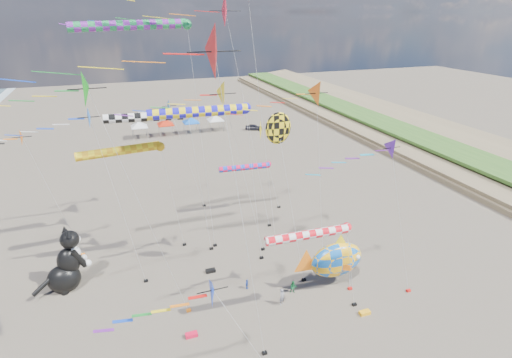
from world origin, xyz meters
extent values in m
cylinder|color=#B2B2B2|center=(3.08, 16.56, 12.33)|extent=(2.57, 0.02, 24.67)
cube|color=black|center=(4.35, 16.56, 0.10)|extent=(0.36, 0.24, 0.20)
cone|color=blue|center=(-3.49, 27.03, 12.96)|extent=(1.65, 1.77, 1.82)
cylinder|color=#B2B2B2|center=(-2.27, 27.03, 6.48)|extent=(2.48, 0.02, 12.97)
cube|color=black|center=(-1.04, 27.03, 0.10)|extent=(0.36, 0.24, 0.20)
cone|color=orange|center=(5.89, 12.09, 16.49)|extent=(2.15, 2.30, 2.37)
cylinder|color=#B2B2B2|center=(6.77, 12.09, 8.25)|extent=(1.78, 0.02, 16.50)
cube|color=black|center=(7.65, 12.09, 0.10)|extent=(0.36, 0.24, 0.20)
cone|color=red|center=(1.59, 19.58, 22.70)|extent=(3.04, 3.25, 3.35)
cylinder|color=#B2B2B2|center=(3.22, 19.58, 11.35)|extent=(3.28, 0.02, 22.71)
cube|color=black|center=(4.85, 19.58, 0.10)|extent=(0.36, 0.24, 0.20)
cone|color=orange|center=(-17.68, 20.39, 12.90)|extent=(1.54, 1.64, 1.69)
cylinder|color=#B2B2B2|center=(-16.32, 20.39, 6.45)|extent=(2.75, 0.02, 12.90)
cube|color=black|center=(-14.95, 20.39, 0.10)|extent=(0.36, 0.24, 0.20)
cone|color=#5A20AA|center=(10.11, 4.69, 13.49)|extent=(1.57, 1.68, 1.73)
cylinder|color=#B2B2B2|center=(11.06, 4.69, 6.74)|extent=(1.94, 0.02, 13.49)
cube|color=black|center=(12.02, 4.69, 0.10)|extent=(0.36, 0.24, 0.20)
cone|color=red|center=(-4.53, 2.51, 20.91)|extent=(2.69, 2.88, 2.97)
cylinder|color=#B2B2B2|center=(-3.41, 2.51, 10.46)|extent=(2.27, 0.02, 20.92)
cube|color=black|center=(-2.29, 2.51, 0.10)|extent=(0.36, 0.24, 0.20)
cone|color=blue|center=(-11.44, 13.89, 15.59)|extent=(1.66, 1.78, 1.84)
cylinder|color=#B2B2B2|center=(-10.44, 13.89, 7.80)|extent=(2.03, 0.02, 15.60)
cube|color=black|center=(-9.43, 13.89, 0.10)|extent=(0.36, 0.24, 0.20)
cone|color=#0935E0|center=(-4.88, -0.84, 8.31)|extent=(1.86, 1.99, 2.06)
cylinder|color=#B2B2B2|center=(-3.52, -0.84, 4.15)|extent=(2.74, 0.02, 8.31)
cone|color=yellow|center=(-1.18, 15.18, 16.44)|extent=(2.33, 2.50, 2.57)
cylinder|color=#B2B2B2|center=(0.60, 15.18, 8.22)|extent=(3.59, 0.02, 16.44)
cube|color=black|center=(2.39, 15.18, 0.10)|extent=(0.36, 0.24, 0.20)
cone|color=#128C19|center=(-10.30, 8.74, 18.46)|extent=(2.26, 2.42, 2.50)
cylinder|color=#B2B2B2|center=(-8.42, 8.74, 9.23)|extent=(3.78, 0.02, 18.46)
cube|color=black|center=(-6.54, 8.74, 0.10)|extent=(0.36, 0.24, 0.20)
cylinder|color=#1914D0|center=(-3.80, 13.78, 15.20)|extent=(8.00, 0.87, 0.87)
sphere|color=#1914D0|center=(0.20, 13.78, 15.20)|extent=(0.91, 0.91, 0.91)
cylinder|color=#B2B2B2|center=(0.95, 13.78, 7.60)|extent=(1.52, 0.02, 15.20)
cube|color=black|center=(1.70, 13.78, 0.10)|extent=(0.36, 0.24, 0.20)
cylinder|color=#188540|center=(-8.11, 17.57, 21.60)|extent=(9.10, 0.77, 0.77)
sphere|color=#188540|center=(-3.56, 17.57, 21.60)|extent=(0.80, 0.80, 0.80)
cylinder|color=#B2B2B2|center=(-2.81, 17.57, 10.80)|extent=(1.52, 0.02, 21.60)
cube|color=black|center=(-2.06, 17.57, 0.10)|extent=(0.36, 0.24, 0.20)
cylinder|color=gold|center=(-10.21, 18.80, 11.02)|extent=(7.34, 0.82, 0.82)
sphere|color=gold|center=(-6.54, 18.80, 11.02)|extent=(0.86, 0.86, 0.86)
cylinder|color=#B2B2B2|center=(-5.79, 18.80, 5.51)|extent=(1.52, 0.02, 11.02)
cube|color=black|center=(-5.04, 18.80, 0.10)|extent=(0.36, 0.24, 0.20)
cylinder|color=#EC1040|center=(3.18, 23.45, 6.00)|extent=(5.93, 0.69, 0.69)
sphere|color=#EC1040|center=(6.15, 23.45, 6.00)|extent=(0.73, 0.73, 0.73)
cylinder|color=#B2B2B2|center=(6.90, 23.45, 3.00)|extent=(1.52, 0.02, 6.01)
cube|color=black|center=(7.65, 23.45, 0.10)|extent=(0.36, 0.24, 0.20)
cylinder|color=red|center=(1.86, 4.74, 7.75)|extent=(6.43, 0.68, 0.68)
sphere|color=red|center=(5.08, 4.74, 7.75)|extent=(0.72, 0.72, 0.72)
cylinder|color=#B2B2B2|center=(5.83, 4.74, 3.88)|extent=(1.52, 0.02, 7.76)
cube|color=black|center=(6.58, 4.74, 0.10)|extent=(0.36, 0.24, 0.20)
cylinder|color=black|center=(-7.58, 17.08, 14.31)|extent=(7.02, 0.77, 0.77)
sphere|color=black|center=(-4.08, 17.08, 14.31)|extent=(0.81, 0.81, 0.81)
cylinder|color=#B2B2B2|center=(-3.33, 17.08, 7.16)|extent=(1.52, 0.02, 14.32)
cube|color=black|center=(-2.58, 17.08, 0.10)|extent=(0.36, 0.24, 0.20)
ellipsoid|color=yellow|center=(2.08, 11.18, 13.96)|extent=(2.20, 0.40, 2.64)
cone|color=yellow|center=(0.58, 11.18, 13.96)|extent=(0.12, 1.80, 1.80)
cylinder|color=#B2B2B2|center=(3.08, 10.18, 6.98)|extent=(2.03, 2.03, 13.96)
cube|color=black|center=(4.08, 9.18, 0.10)|extent=(0.36, 0.24, 0.20)
ellipsoid|color=blue|center=(6.37, 7.69, 2.69)|extent=(5.06, 2.52, 3.24)
cone|color=orange|center=(3.56, 7.69, 2.69)|extent=(2.38, 0.41, 2.38)
cone|color=yellow|center=(6.59, 7.69, 4.31)|extent=(1.73, 0.32, 1.73)
cylinder|color=#B2B2B2|center=(7.52, 7.19, 1.07)|extent=(0.35, 1.05, 2.17)
cube|color=red|center=(7.37, 6.69, 0.10)|extent=(0.36, 0.24, 0.20)
imported|color=gray|center=(0.97, 6.96, 0.76)|extent=(0.66, 0.60, 1.51)
imported|color=#208D45|center=(2.46, 7.97, 0.59)|extent=(0.70, 0.63, 1.19)
imported|color=#2749AE|center=(-1.14, 9.87, 0.47)|extent=(0.52, 0.58, 0.95)
cube|color=red|center=(-6.87, 5.95, 0.15)|extent=(0.90, 0.44, 0.30)
cube|color=#FFAE15|center=(6.79, 3.57, 0.15)|extent=(0.90, 0.44, 0.30)
cube|color=blue|center=(8.97, 16.21, 0.15)|extent=(0.90, 0.44, 0.30)
cube|color=black|center=(-3.58, 13.32, 0.15)|extent=(0.90, 0.44, 0.30)
cube|color=silver|center=(-6.00, 60.00, 2.25)|extent=(3.00, 3.00, 0.15)
pyramid|color=silver|center=(-6.00, 60.00, 3.30)|extent=(4.20, 4.20, 1.00)
cylinder|color=#999999|center=(-7.30, 58.70, 1.10)|extent=(0.08, 0.08, 2.20)
cylinder|color=#999999|center=(-4.70, 58.70, 1.10)|extent=(0.08, 0.08, 2.20)
cylinder|color=#999999|center=(-7.30, 61.30, 1.10)|extent=(0.08, 0.08, 2.20)
cylinder|color=#999999|center=(-4.70, 61.30, 1.10)|extent=(0.08, 0.08, 2.20)
cube|color=red|center=(-1.00, 60.00, 2.25)|extent=(3.00, 3.00, 0.15)
pyramid|color=red|center=(-1.00, 60.00, 3.30)|extent=(4.20, 4.20, 1.00)
cylinder|color=#999999|center=(-2.30, 58.70, 1.10)|extent=(0.08, 0.08, 2.20)
cylinder|color=#999999|center=(0.30, 58.70, 1.10)|extent=(0.08, 0.08, 2.20)
cylinder|color=#999999|center=(-2.30, 61.30, 1.10)|extent=(0.08, 0.08, 2.20)
cylinder|color=#999999|center=(0.30, 61.30, 1.10)|extent=(0.08, 0.08, 2.20)
cube|color=blue|center=(4.00, 60.00, 2.25)|extent=(3.00, 3.00, 0.15)
pyramid|color=blue|center=(4.00, 60.00, 3.30)|extent=(4.20, 4.20, 1.00)
cylinder|color=#999999|center=(2.70, 58.70, 1.10)|extent=(0.08, 0.08, 2.20)
cylinder|color=#999999|center=(5.30, 58.70, 1.10)|extent=(0.08, 0.08, 2.20)
cylinder|color=#999999|center=(2.70, 61.30, 1.10)|extent=(0.08, 0.08, 2.20)
cylinder|color=#999999|center=(5.30, 61.30, 1.10)|extent=(0.08, 0.08, 2.20)
cube|color=silver|center=(9.00, 60.00, 2.25)|extent=(3.00, 3.00, 0.15)
pyramid|color=silver|center=(9.00, 60.00, 3.30)|extent=(4.20, 4.20, 1.00)
cylinder|color=#999999|center=(7.70, 58.70, 1.10)|extent=(0.08, 0.08, 2.20)
cylinder|color=#999999|center=(10.30, 58.70, 1.10)|extent=(0.08, 0.08, 2.20)
cylinder|color=#999999|center=(7.70, 61.30, 1.10)|extent=(0.08, 0.08, 2.20)
cylinder|color=#999999|center=(10.30, 61.30, 1.10)|extent=(0.08, 0.08, 2.20)
imported|color=#26262D|center=(16.58, 58.00, 0.59)|extent=(3.72, 2.79, 1.18)
camera|label=1|loc=(-10.13, -17.44, 22.58)|focal=28.00mm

